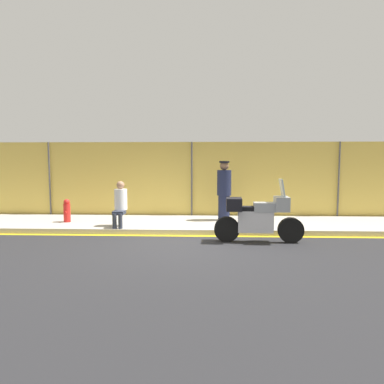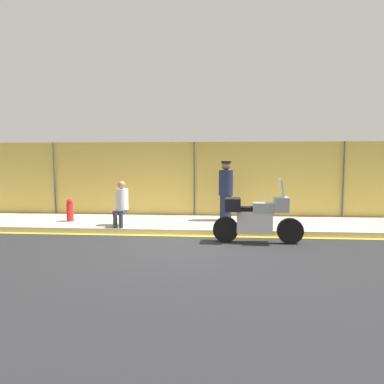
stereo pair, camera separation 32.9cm
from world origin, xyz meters
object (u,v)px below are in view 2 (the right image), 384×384
(motorcycle, at_px, (257,217))
(officer_standing, at_px, (226,190))
(person_seated_on_curb, at_px, (121,201))
(fire_hydrant, at_px, (70,210))

(motorcycle, xyz_separation_m, officer_standing, (-0.68, 2.24, 0.43))
(motorcycle, height_order, officer_standing, officer_standing)
(motorcycle, relative_size, officer_standing, 1.18)
(motorcycle, distance_m, person_seated_on_curb, 3.77)
(officer_standing, relative_size, person_seated_on_curb, 1.44)
(officer_standing, xyz_separation_m, fire_hydrant, (-4.65, -0.50, -0.58))
(person_seated_on_curb, xyz_separation_m, fire_hydrant, (-1.74, 0.59, -0.35))
(person_seated_on_curb, bearing_deg, motorcycle, -17.72)
(officer_standing, xyz_separation_m, person_seated_on_curb, (-2.90, -1.09, -0.23))
(officer_standing, distance_m, person_seated_on_curb, 3.11)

